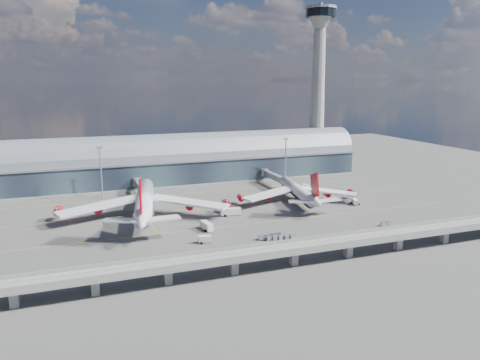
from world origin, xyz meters
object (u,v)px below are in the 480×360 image
object	(u,v)px
floodlight_mast_left	(101,171)
airliner_left	(144,202)
service_truck_3	(355,202)
service_truck_4	(305,187)
service_truck_2	(231,212)
cargo_train_2	(385,224)
floodlight_mast_right	(286,159)
service_truck_5	(146,213)
service_truck_0	(207,226)
control_tower	(318,89)
service_truck_1	(205,239)
airliner_right	(298,192)
cargo_train_0	(270,236)
cargo_train_1	(280,237)

from	to	relation	value
floodlight_mast_left	airliner_left	bearing A→B (deg)	-70.91
floodlight_mast_left	service_truck_3	size ratio (longest dim) A/B	4.53
service_truck_4	service_truck_2	bearing A→B (deg)	-164.77
airliner_left	cargo_train_2	distance (m)	99.61
floodlight_mast_right	service_truck_5	size ratio (longest dim) A/B	4.36
airliner_left	service_truck_5	xyz separation A→B (m)	(0.61, 2.00, -5.35)
service_truck_0	airliner_left	bearing A→B (deg)	120.36
control_tower	service_truck_1	bearing A→B (deg)	-134.21
airliner_left	service_truck_3	world-z (taller)	airliner_left
airliner_left	service_truck_4	distance (m)	92.48
airliner_right	service_truck_2	xyz separation A→B (m)	(-37.75, -10.36, -3.37)
service_truck_0	cargo_train_2	distance (m)	71.64
control_tower	service_truck_3	distance (m)	99.27
cargo_train_0	cargo_train_2	size ratio (longest dim) A/B	2.17
service_truck_5	cargo_train_0	xyz separation A→B (m)	(38.41, -44.60, -0.59)
control_tower	service_truck_2	bearing A→B (deg)	-137.30
floodlight_mast_right	service_truck_2	distance (m)	72.60
airliner_right	service_truck_1	size ratio (longest dim) A/B	12.41
cargo_train_0	cargo_train_2	bearing A→B (deg)	-83.57
service_truck_2	service_truck_5	xyz separation A→B (m)	(-34.67, 11.54, -0.24)
service_truck_3	cargo_train_1	distance (m)	62.94
service_truck_5	service_truck_4	bearing A→B (deg)	-26.07
control_tower	service_truck_5	bearing A→B (deg)	-150.73
airliner_left	service_truck_4	world-z (taller)	airliner_left
service_truck_3	cargo_train_2	xyz separation A→B (m)	(-7.03, -31.94, -0.52)
airliner_right	service_truck_1	xyz separation A→B (m)	(-57.85, -40.01, -3.70)
service_truck_1	service_truck_3	bearing A→B (deg)	-60.31
service_truck_1	cargo_train_2	size ratio (longest dim) A/B	1.09
floodlight_mast_left	airliner_left	xyz separation A→B (m)	(14.29, -41.30, -6.85)
service_truck_2	cargo_train_0	bearing A→B (deg)	-165.92
airliner_right	service_truck_0	xyz separation A→B (m)	(-53.08, -25.88, -3.45)
service_truck_1	airliner_left	bearing A→B (deg)	32.63
service_truck_4	cargo_train_0	bearing A→B (deg)	-143.56
floodlight_mast_right	cargo_train_0	bearing A→B (deg)	-119.10
cargo_train_0	cargo_train_1	distance (m)	4.07
floodlight_mast_right	cargo_train_0	world-z (taller)	floodlight_mast_right
airliner_right	service_truck_5	bearing A→B (deg)	-171.22
service_truck_0	cargo_train_0	xyz separation A→B (m)	(19.06, -17.54, -0.75)
floodlight_mast_left	service_truck_0	distance (m)	75.65
service_truck_3	service_truck_1	bearing A→B (deg)	-141.96
floodlight_mast_left	cargo_train_1	distance (m)	104.10
floodlight_mast_right	service_truck_1	size ratio (longest dim) A/B	5.22
floodlight_mast_left	cargo_train_2	bearing A→B (deg)	-39.75
service_truck_3	service_truck_4	distance (m)	36.94
airliner_left	service_truck_3	distance (m)	96.90
cargo_train_1	airliner_left	bearing A→B (deg)	34.31
service_truck_2	floodlight_mast_right	bearing A→B (deg)	-37.14
floodlight_mast_right	airliner_right	xyz separation A→B (m)	(-12.68, -40.49, -8.59)
service_truck_5	cargo_train_0	size ratio (longest dim) A/B	0.60
service_truck_5	cargo_train_2	bearing A→B (deg)	-67.64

